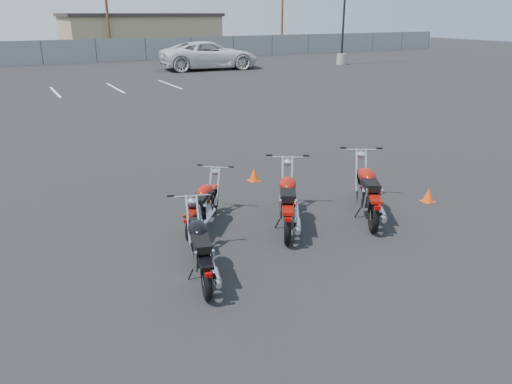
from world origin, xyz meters
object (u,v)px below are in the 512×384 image
motorcycle_second_black (200,249)px  white_van (209,47)px  motorcycle_third_red (288,201)px  motorcycle_front_red (203,206)px  motorcycle_rear_red (368,192)px

motorcycle_second_black → white_van: size_ratio=0.26×
motorcycle_third_red → white_van: bearing=70.2°
motorcycle_second_black → motorcycle_third_red: 2.33m
motorcycle_front_red → motorcycle_third_red: size_ratio=0.81×
motorcycle_third_red → white_van: 27.69m
motorcycle_front_red → motorcycle_second_black: 1.80m
motorcycle_second_black → motorcycle_rear_red: motorcycle_rear_red is taller
motorcycle_second_black → motorcycle_third_red: bearing=24.7°
motorcycle_second_black → white_van: (11.48, 27.01, 1.04)m
motorcycle_front_red → motorcycle_rear_red: 3.19m
motorcycle_front_red → motorcycle_second_black: (-0.72, -1.65, 0.02)m
motorcycle_rear_red → white_van: 27.46m
motorcycle_third_red → motorcycle_second_black: bearing=-155.3°
motorcycle_third_red → motorcycle_rear_red: (1.63, -0.29, 0.01)m
motorcycle_second_black → white_van: white_van is taller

